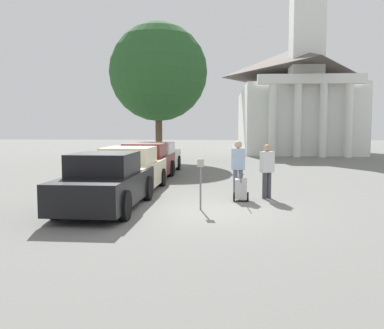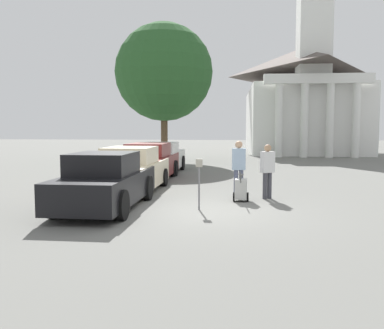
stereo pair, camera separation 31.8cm
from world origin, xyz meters
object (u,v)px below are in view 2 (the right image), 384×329
object	(u,v)px
parked_car_white	(161,158)
person_supervisor	(267,168)
parking_meter	(199,175)
church	(299,94)
equipment_cart	(241,189)
person_worker	(239,165)
parked_car_black	(105,183)
parked_car_cream	(131,171)
parked_car_maroon	(149,163)

from	to	relation	value
parked_car_white	person_supervisor	size ratio (longest dim) A/B	2.83
parking_meter	church	world-z (taller)	church
person_supervisor	equipment_cart	size ratio (longest dim) A/B	1.73
person_worker	person_supervisor	world-z (taller)	person_worker
parked_car_black	parking_meter	bearing A→B (deg)	2.91
person_supervisor	parked_car_black	bearing A→B (deg)	-4.31
parked_car_white	person_worker	distance (m)	7.79
parked_car_white	person_worker	xyz separation A→B (m)	(3.72, -6.84, 0.33)
parked_car_cream	church	bearing A→B (deg)	70.85
parked_car_black	person_worker	world-z (taller)	person_worker
parked_car_cream	parking_meter	xyz separation A→B (m)	(2.61, -3.03, 0.25)
parked_car_cream	person_supervisor	size ratio (longest dim) A/B	2.79
parked_car_white	equipment_cart	xyz separation A→B (m)	(3.78, -7.71, -0.33)
person_supervisor	church	size ratio (longest dim) A/B	0.07
parked_car_cream	parking_meter	size ratio (longest dim) A/B	3.43
parked_car_cream	parked_car_maroon	world-z (taller)	parked_car_maroon
parked_car_black	equipment_cart	bearing A→B (deg)	22.77
parked_car_black	parking_meter	distance (m)	2.63
parked_car_black	person_supervisor	xyz separation A→B (m)	(4.62, 2.07, 0.25)
parked_car_black	church	size ratio (longest dim) A/B	0.20
parked_car_maroon	church	size ratio (longest dim) A/B	0.23
parked_car_maroon	parked_car_black	bearing A→B (deg)	-88.84
parking_meter	church	distance (m)	30.24
parked_car_maroon	person_supervisor	xyz separation A→B (m)	(4.62, -4.27, 0.25)
parked_car_maroon	parking_meter	world-z (taller)	parked_car_maroon
parked_car_maroon	person_worker	distance (m)	5.45
person_supervisor	parked_car_cream	bearing A→B (deg)	-41.11
parked_car_maroon	person_worker	size ratio (longest dim) A/B	2.89
parking_meter	person_worker	world-z (taller)	person_worker
parked_car_maroon	equipment_cart	xyz separation A→B (m)	(3.78, -4.84, -0.35)
church	parked_car_black	bearing A→B (deg)	-108.30
parking_meter	parked_car_maroon	bearing A→B (deg)	112.65
parked_car_maroon	equipment_cart	size ratio (longest dim) A/B	5.27
person_supervisor	parked_car_white	bearing A→B (deg)	-85.51
person_supervisor	equipment_cart	bearing A→B (deg)	5.83
parked_car_cream	equipment_cart	xyz separation A→B (m)	(3.78, -1.61, -0.34)
parked_car_white	equipment_cart	bearing A→B (deg)	-62.70
equipment_cart	person_worker	bearing A→B (deg)	97.33
parked_car_maroon	person_worker	bearing A→B (deg)	-45.70
parked_car_maroon	person_supervisor	bearing A→B (deg)	-41.58
parked_car_maroon	church	xyz separation A→B (m)	(9.65, 22.83, 4.54)
person_supervisor	church	bearing A→B (deg)	-128.95
parked_car_white	equipment_cart	world-z (taller)	parked_car_white
parked_car_black	person_supervisor	bearing A→B (deg)	25.29
parked_car_white	parking_meter	world-z (taller)	parked_car_white
parked_car_cream	parked_car_maroon	xyz separation A→B (m)	(-0.00, 3.23, 0.01)
church	equipment_cart	bearing A→B (deg)	-101.97
person_worker	equipment_cart	bearing A→B (deg)	87.86
parked_car_black	parked_car_maroon	size ratio (longest dim) A/B	0.90
parked_car_black	parked_car_white	world-z (taller)	parked_car_black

